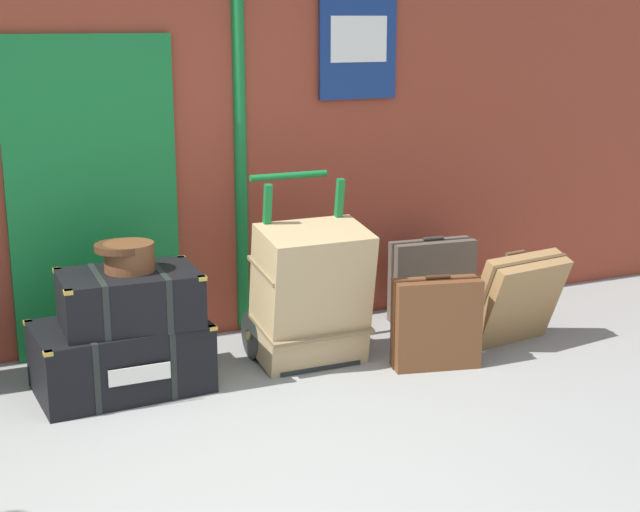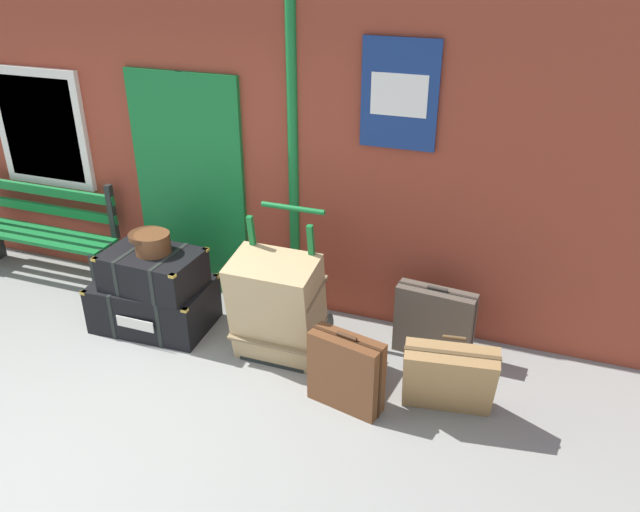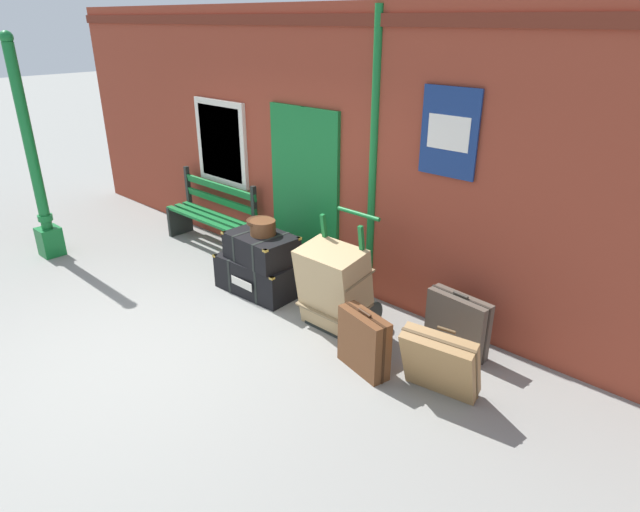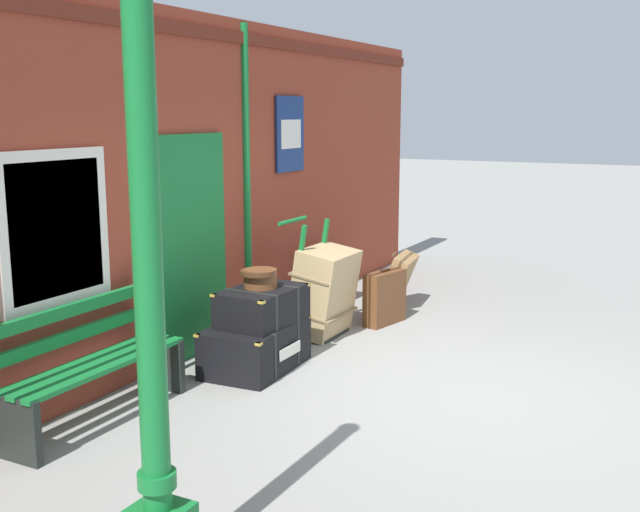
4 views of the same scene
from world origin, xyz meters
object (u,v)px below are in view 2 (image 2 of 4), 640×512
(large_brown_trunk, at_px, (277,307))
(suitcase_charcoal, at_px, (449,378))
(platform_bench, at_px, (44,233))
(porters_trolley, at_px, (286,317))
(round_hatbox, at_px, (152,242))
(steamer_trunk_middle, at_px, (153,270))
(suitcase_brown, at_px, (434,323))
(suitcase_tan, at_px, (346,372))
(steamer_trunk_base, at_px, (154,304))

(large_brown_trunk, relative_size, suitcase_charcoal, 1.36)
(platform_bench, bearing_deg, porters_trolley, -7.34)
(platform_bench, xyz_separation_m, suitcase_charcoal, (4.22, -0.78, -0.12))
(suitcase_charcoal, bearing_deg, platform_bench, 169.58)
(round_hatbox, relative_size, porters_trolley, 0.29)
(platform_bench, relative_size, porters_trolley, 1.32)
(round_hatbox, relative_size, suitcase_charcoal, 0.51)
(steamer_trunk_middle, distance_m, suitcase_brown, 2.41)
(porters_trolley, height_order, large_brown_trunk, porters_trolley)
(porters_trolley, xyz_separation_m, suitcase_tan, (0.71, -0.56, 0.02))
(platform_bench, relative_size, steamer_trunk_base, 1.53)
(suitcase_charcoal, bearing_deg, steamer_trunk_base, 173.32)
(platform_bench, distance_m, steamer_trunk_middle, 1.70)
(suitcase_brown, xyz_separation_m, suitcase_charcoal, (0.24, -0.72, 0.03))
(platform_bench, height_order, suitcase_brown, platform_bench)
(steamer_trunk_base, bearing_deg, large_brown_trunk, -3.10)
(steamer_trunk_base, relative_size, large_brown_trunk, 1.11)
(steamer_trunk_middle, height_order, suitcase_tan, steamer_trunk_middle)
(steamer_trunk_middle, bearing_deg, suitcase_charcoal, -6.04)
(porters_trolley, relative_size, suitcase_brown, 1.85)
(steamer_trunk_base, height_order, suitcase_brown, suitcase_brown)
(large_brown_trunk, height_order, suitcase_charcoal, large_brown_trunk)
(suitcase_charcoal, bearing_deg, round_hatbox, 173.44)
(large_brown_trunk, height_order, suitcase_brown, large_brown_trunk)
(suitcase_charcoal, xyz_separation_m, suitcase_tan, (-0.72, -0.14, -0.04))
(suitcase_brown, xyz_separation_m, suitcase_tan, (-0.48, -0.86, -0.01))
(large_brown_trunk, bearing_deg, steamer_trunk_middle, 178.55)
(steamer_trunk_middle, xyz_separation_m, suitcase_tan, (1.87, -0.42, -0.29))
(platform_bench, bearing_deg, steamer_trunk_base, -16.56)
(platform_bench, xyz_separation_m, large_brown_trunk, (2.79, -0.53, 0.02))
(steamer_trunk_middle, relative_size, suitcase_brown, 1.27)
(steamer_trunk_middle, xyz_separation_m, round_hatbox, (0.01, 0.02, 0.26))
(platform_bench, relative_size, suitcase_brown, 2.45)
(round_hatbox, xyz_separation_m, suitcase_brown, (2.34, 0.42, -0.54))
(porters_trolley, relative_size, suitcase_charcoal, 1.75)
(steamer_trunk_base, distance_m, large_brown_trunk, 1.26)
(porters_trolley, height_order, suitcase_charcoal, porters_trolley)
(round_hatbox, xyz_separation_m, porters_trolley, (1.16, 0.12, -0.57))
(suitcase_charcoal, distance_m, suitcase_tan, 0.74)
(suitcase_tan, bearing_deg, steamer_trunk_base, 166.83)
(large_brown_trunk, bearing_deg, suitcase_brown, 21.63)
(steamer_trunk_base, xyz_separation_m, porters_trolley, (1.23, 0.11, 0.06))
(steamer_trunk_base, height_order, suitcase_charcoal, suitcase_charcoal)
(platform_bench, relative_size, steamer_trunk_middle, 1.93)
(platform_bench, xyz_separation_m, steamer_trunk_middle, (1.62, -0.50, 0.14))
(steamer_trunk_middle, relative_size, suitcase_tan, 1.33)
(large_brown_trunk, xyz_separation_m, suitcase_charcoal, (1.43, -0.24, -0.14))
(round_hatbox, height_order, suitcase_charcoal, round_hatbox)
(round_hatbox, xyz_separation_m, suitcase_tan, (1.87, -0.44, -0.55))
(steamer_trunk_base, bearing_deg, platform_bench, 163.44)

